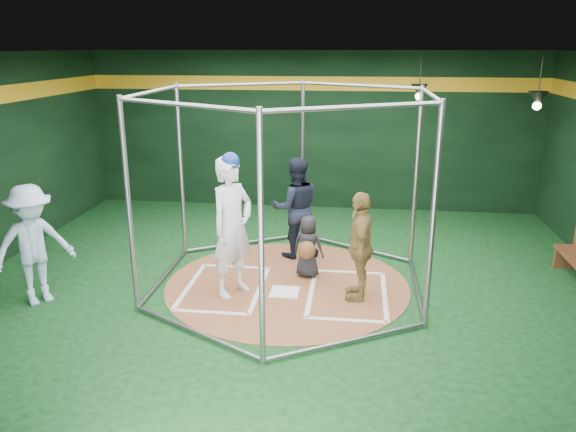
# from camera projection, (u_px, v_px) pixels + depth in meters

# --- Properties ---
(room_shell) EXTENTS (10.10, 9.10, 3.53)m
(room_shell) POSITION_uv_depth(u_px,v_px,m) (287.00, 176.00, 8.29)
(room_shell) COLOR black
(room_shell) RESTS_ON ground
(clay_disc) EXTENTS (3.80, 3.80, 0.01)m
(clay_disc) POSITION_uv_depth(u_px,v_px,m) (287.00, 284.00, 8.80)
(clay_disc) COLOR #945835
(clay_disc) RESTS_ON ground
(home_plate) EXTENTS (0.43, 0.43, 0.01)m
(home_plate) POSITION_uv_depth(u_px,v_px,m) (285.00, 292.00, 8.51)
(home_plate) COLOR white
(home_plate) RESTS_ON clay_disc
(batter_box_left) EXTENTS (1.17, 1.77, 0.01)m
(batter_box_left) POSITION_uv_depth(u_px,v_px,m) (224.00, 287.00, 8.67)
(batter_box_left) COLOR white
(batter_box_left) RESTS_ON clay_disc
(batter_box_right) EXTENTS (1.17, 1.77, 0.01)m
(batter_box_right) POSITION_uv_depth(u_px,v_px,m) (348.00, 294.00, 8.44)
(batter_box_right) COLOR white
(batter_box_right) RESTS_ON clay_disc
(batting_cage) EXTENTS (4.05, 4.67, 3.00)m
(batting_cage) POSITION_uv_depth(u_px,v_px,m) (287.00, 192.00, 8.36)
(batting_cage) COLOR gray
(batting_cage) RESTS_ON ground
(pendant_lamp_near) EXTENTS (0.34, 0.34, 0.90)m
(pendant_lamp_near) POSITION_uv_depth(u_px,v_px,m) (419.00, 90.00, 11.15)
(pendant_lamp_near) COLOR black
(pendant_lamp_near) RESTS_ON room_shell
(pendant_lamp_far) EXTENTS (0.34, 0.34, 0.90)m
(pendant_lamp_far) POSITION_uv_depth(u_px,v_px,m) (538.00, 99.00, 9.42)
(pendant_lamp_far) COLOR black
(pendant_lamp_far) RESTS_ON room_shell
(batter_figure) EXTENTS (0.83, 0.91, 2.15)m
(batter_figure) POSITION_uv_depth(u_px,v_px,m) (232.00, 226.00, 8.19)
(batter_figure) COLOR silver
(batter_figure) RESTS_ON clay_disc
(visitor_leopard) EXTENTS (0.40, 0.95, 1.61)m
(visitor_leopard) POSITION_uv_depth(u_px,v_px,m) (360.00, 246.00, 8.11)
(visitor_leopard) COLOR tan
(visitor_leopard) RESTS_ON clay_disc
(catcher_figure) EXTENTS (0.56, 0.61, 1.01)m
(catcher_figure) POSITION_uv_depth(u_px,v_px,m) (308.00, 247.00, 8.94)
(catcher_figure) COLOR black
(catcher_figure) RESTS_ON clay_disc
(umpire) EXTENTS (1.02, 0.90, 1.77)m
(umpire) POSITION_uv_depth(u_px,v_px,m) (296.00, 208.00, 9.74)
(umpire) COLOR black
(umpire) RESTS_ON clay_disc
(bystander_blue) EXTENTS (1.24, 1.28, 1.76)m
(bystander_blue) POSITION_uv_depth(u_px,v_px,m) (33.00, 245.00, 7.97)
(bystander_blue) COLOR #ABC8E3
(bystander_blue) RESTS_ON ground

